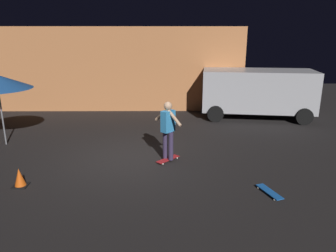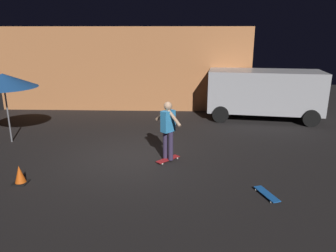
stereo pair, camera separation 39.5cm
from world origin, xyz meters
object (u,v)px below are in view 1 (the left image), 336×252
at_px(parked_van, 258,91).
at_px(skateboard_ridden, 168,159).
at_px(skater, 168,126).
at_px(skateboard_spare, 269,192).
at_px(traffic_cone, 20,178).

bearing_deg(parked_van, skateboard_ridden, -128.04).
xyz_separation_m(parked_van, skater, (-3.86, -4.94, -0.12)).
bearing_deg(skateboard_spare, parked_van, 77.31).
height_order(skateboard_ridden, skater, skater).
bearing_deg(skateboard_ridden, skateboard_spare, -40.54).
distance_m(skateboard_spare, traffic_cone, 5.89).
xyz_separation_m(skater, traffic_cone, (-3.56, -1.55, -0.83)).
xyz_separation_m(skateboard_ridden, skater, (0.00, -0.00, 0.98)).
xyz_separation_m(parked_van, traffic_cone, (-7.42, -6.48, -0.95)).
relative_size(skateboard_spare, skater, 0.48).
distance_m(parked_van, skater, 6.27).
relative_size(parked_van, skateboard_ridden, 6.86).
bearing_deg(skater, skateboard_spare, -40.54).
bearing_deg(traffic_cone, skateboard_ridden, 23.48).
distance_m(skater, traffic_cone, 3.97).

